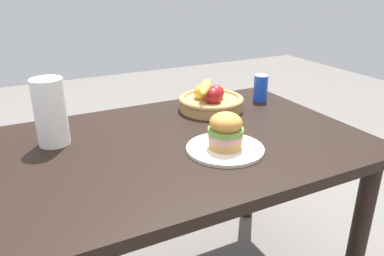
# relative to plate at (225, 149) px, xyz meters

# --- Properties ---
(dining_table) EXTENTS (1.40, 0.90, 0.75)m
(dining_table) POSITION_rel_plate_xyz_m (-0.13, 0.15, -0.11)
(dining_table) COLOR black
(dining_table) RESTS_ON ground_plane
(plate) EXTENTS (0.27, 0.27, 0.01)m
(plate) POSITION_rel_plate_xyz_m (0.00, 0.00, 0.00)
(plate) COLOR silver
(plate) RESTS_ON dining_table
(sandwich) EXTENTS (0.12, 0.12, 0.13)m
(sandwich) POSITION_rel_plate_xyz_m (-0.00, 0.00, 0.07)
(sandwich) COLOR tan
(sandwich) RESTS_ON plate
(soda_can) EXTENTS (0.07, 0.07, 0.13)m
(soda_can) POSITION_rel_plate_xyz_m (0.44, 0.40, 0.06)
(soda_can) COLOR blue
(soda_can) RESTS_ON dining_table
(fruit_basket) EXTENTS (0.29, 0.29, 0.13)m
(fruit_basket) POSITION_rel_plate_xyz_m (0.16, 0.39, 0.04)
(fruit_basket) COLOR tan
(fruit_basket) RESTS_ON dining_table
(paper_towel_roll) EXTENTS (0.11, 0.11, 0.24)m
(paper_towel_roll) POSITION_rel_plate_xyz_m (-0.52, 0.33, 0.11)
(paper_towel_roll) COLOR white
(paper_towel_roll) RESTS_ON dining_table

